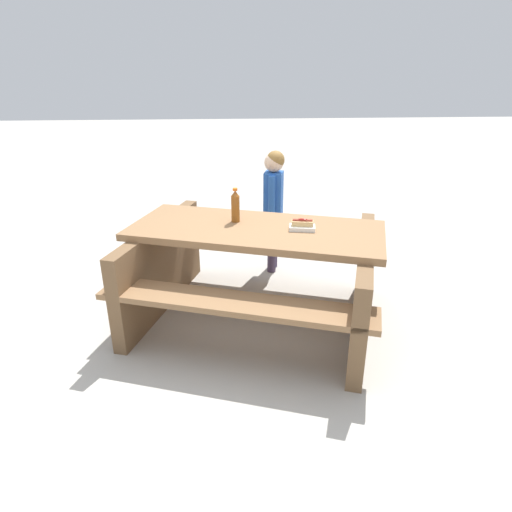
{
  "coord_description": "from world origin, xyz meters",
  "views": [
    {
      "loc": [
        -0.23,
        -2.98,
        1.8
      ],
      "look_at": [
        0.0,
        0.0,
        0.52
      ],
      "focal_mm": 30.89,
      "sensor_mm": 36.0,
      "label": 1
    }
  ],
  "objects_px": {
    "child_in_coat": "(274,196)",
    "soda_bottle": "(235,206)",
    "picnic_table": "(256,266)",
    "hotdog_tray": "(302,226)"
  },
  "relations": [
    {
      "from": "picnic_table",
      "to": "soda_bottle",
      "type": "height_order",
      "value": "soda_bottle"
    },
    {
      "from": "child_in_coat",
      "to": "picnic_table",
      "type": "bearing_deg",
      "value": -104.35
    },
    {
      "from": "soda_bottle",
      "to": "hotdog_tray",
      "type": "bearing_deg",
      "value": -25.53
    },
    {
      "from": "hotdog_tray",
      "to": "picnic_table",
      "type": "bearing_deg",
      "value": 165.89
    },
    {
      "from": "picnic_table",
      "to": "child_in_coat",
      "type": "height_order",
      "value": "child_in_coat"
    },
    {
      "from": "soda_bottle",
      "to": "child_in_coat",
      "type": "distance_m",
      "value": 0.86
    },
    {
      "from": "picnic_table",
      "to": "hotdog_tray",
      "type": "xyz_separation_m",
      "value": [
        0.32,
        -0.08,
        0.34
      ]
    },
    {
      "from": "child_in_coat",
      "to": "soda_bottle",
      "type": "bearing_deg",
      "value": -115.99
    },
    {
      "from": "hotdog_tray",
      "to": "child_in_coat",
      "type": "height_order",
      "value": "child_in_coat"
    },
    {
      "from": "hotdog_tray",
      "to": "child_in_coat",
      "type": "xyz_separation_m",
      "value": [
        -0.09,
        0.98,
        -0.05
      ]
    }
  ]
}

